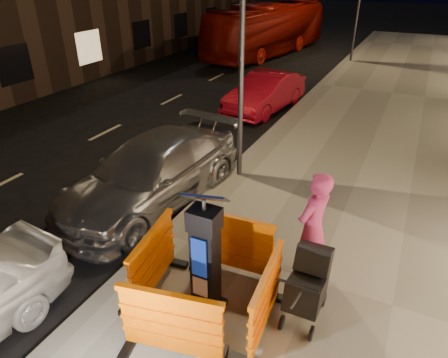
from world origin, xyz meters
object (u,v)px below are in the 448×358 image
at_px(barrier_front, 171,326).
at_px(car_silver, 154,200).
at_px(bus_doubledecker, 267,54).
at_px(parking_kiosk, 205,257).
at_px(barrier_kerbside, 153,262).
at_px(man, 313,228).
at_px(stroller, 307,287).
at_px(barrier_bldgside, 266,301).
at_px(car_red, 264,110).
at_px(barrier_back, 233,245).

relative_size(barrier_front, car_silver, 0.29).
height_order(barrier_front, bus_doubledecker, bus_doubledecker).
bearing_deg(car_silver, bus_doubledecker, 108.65).
bearing_deg(parking_kiosk, barrier_kerbside, 173.50).
bearing_deg(man, stroller, 31.76).
bearing_deg(barrier_front, car_silver, 117.01).
xyz_separation_m(parking_kiosk, stroller, (1.39, 0.53, -0.46)).
bearing_deg(barrier_front, man, 51.92).
distance_m(parking_kiosk, barrier_bldgside, 1.05).
distance_m(man, stroller, 1.02).
height_order(barrier_kerbside, car_red, barrier_kerbside).
xyz_separation_m(barrier_front, barrier_back, (0.00, 1.90, 0.00)).
xyz_separation_m(barrier_kerbside, stroller, (2.34, 0.53, -0.01)).
bearing_deg(barrier_back, parking_kiosk, -93.50).
distance_m(barrier_kerbside, barrier_bldgside, 1.90).
height_order(parking_kiosk, barrier_front, parking_kiosk).
height_order(car_silver, car_red, car_silver).
bearing_deg(man, car_red, -135.28).
bearing_deg(man, barrier_kerbside, -37.09).
bearing_deg(car_red, man, -57.33).
distance_m(barrier_kerbside, bus_doubledecker, 20.37).
height_order(barrier_bldgside, car_red, barrier_bldgside).
xyz_separation_m(man, stroller, (0.20, -0.90, -0.43)).
bearing_deg(barrier_bldgside, man, -14.01).
xyz_separation_m(barrier_kerbside, car_silver, (-1.79, 2.49, -0.71)).
xyz_separation_m(barrier_kerbside, barrier_bldgside, (1.90, 0.00, 0.00)).
distance_m(parking_kiosk, barrier_kerbside, 1.05).
relative_size(barrier_back, stroller, 1.31).
distance_m(barrier_back, bus_doubledecker, 19.74).
xyz_separation_m(car_red, bus_doubledecker, (-3.62, 9.87, 0.00)).
xyz_separation_m(barrier_front, barrier_kerbside, (-0.95, 0.95, 0.00)).
distance_m(barrier_bldgside, man, 1.50).
xyz_separation_m(barrier_back, stroller, (1.39, -0.42, -0.01)).
relative_size(barrier_kerbside, man, 0.74).
xyz_separation_m(parking_kiosk, bus_doubledecker, (-6.40, 19.61, -1.16)).
xyz_separation_m(barrier_back, bus_doubledecker, (-6.40, 18.66, -0.71)).
distance_m(barrier_front, barrier_bldgside, 1.34).
distance_m(barrier_back, barrier_kerbside, 1.34).
bearing_deg(parking_kiosk, man, 43.68).
bearing_deg(barrier_back, man, 18.31).
height_order(barrier_bldgside, stroller, barrier_bldgside).
relative_size(barrier_front, man, 0.74).
bearing_deg(stroller, barrier_back, 162.24).
height_order(barrier_back, man, man).
bearing_deg(car_silver, parking_kiosk, -35.71).
distance_m(barrier_back, stroller, 1.45).
bearing_deg(car_silver, stroller, -18.86).
xyz_separation_m(barrier_front, man, (1.19, 2.38, 0.42)).
distance_m(parking_kiosk, stroller, 1.55).
bearing_deg(parking_kiosk, bus_doubledecker, 101.57).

